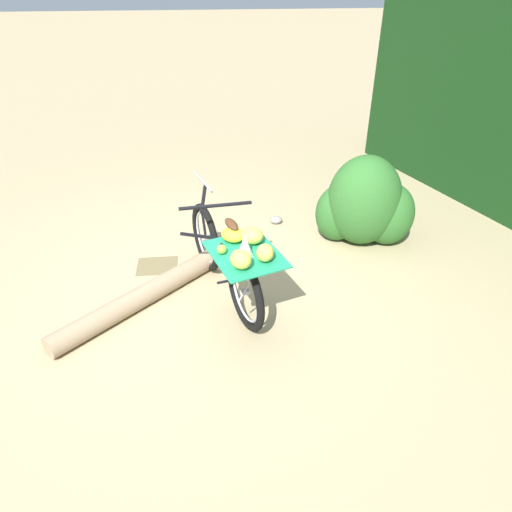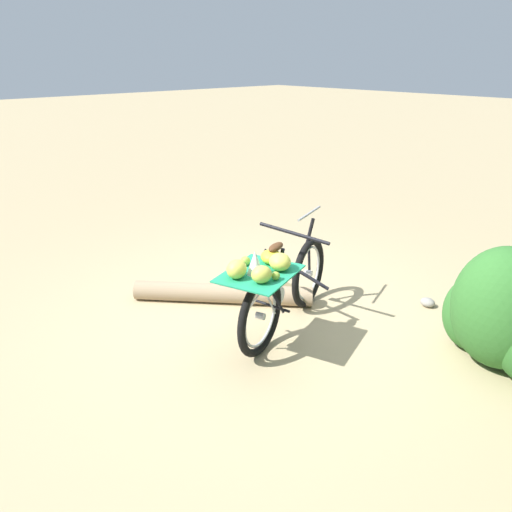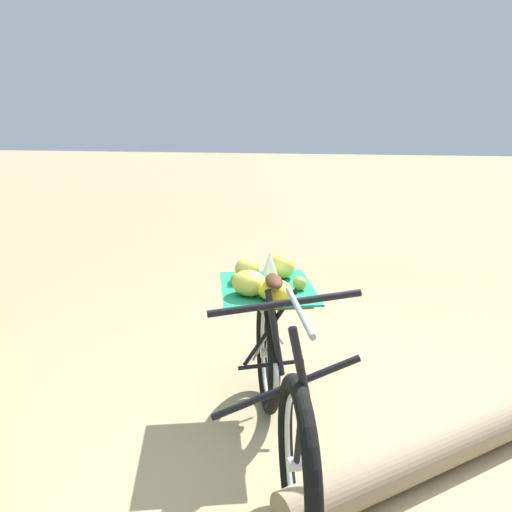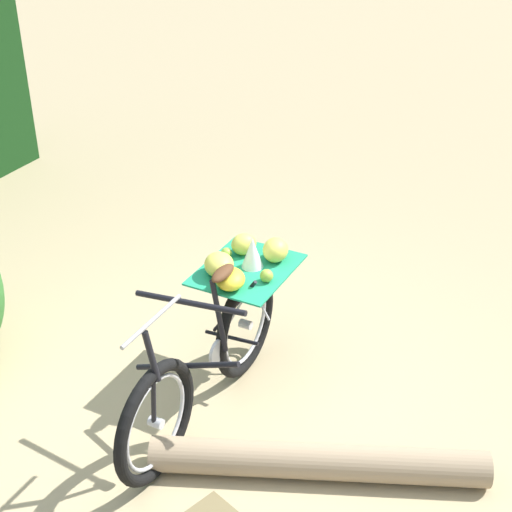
{
  "view_description": "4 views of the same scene",
  "coord_description": "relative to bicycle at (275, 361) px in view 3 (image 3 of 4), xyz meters",
  "views": [
    {
      "loc": [
        -0.09,
        3.84,
        2.87
      ],
      "look_at": [
        -0.43,
        0.63,
        0.8
      ],
      "focal_mm": 32.86,
      "sensor_mm": 36.0,
      "label": 1
    },
    {
      "loc": [
        -3.12,
        3.14,
        2.46
      ],
      "look_at": [
        -0.23,
        0.48,
        0.87
      ],
      "focal_mm": 35.07,
      "sensor_mm": 36.0,
      "label": 2
    },
    {
      "loc": [
        0.23,
        -2.24,
        1.71
      ],
      "look_at": [
        -0.44,
        0.67,
        0.93
      ],
      "focal_mm": 35.33,
      "sensor_mm": 36.0,
      "label": 3
    },
    {
      "loc": [
        2.63,
        -2.25,
        3.24
      ],
      "look_at": [
        -0.23,
        0.52,
        0.94
      ],
      "focal_mm": 53.16,
      "sensor_mm": 36.0,
      "label": 4
    }
  ],
  "objects": [
    {
      "name": "ground_plane",
      "position": [
        0.22,
        -0.17,
        -0.5
      ],
      "size": [
        60.0,
        60.0,
        0.0
      ],
      "primitive_type": "plane",
      "color": "tan"
    },
    {
      "name": "bicycle",
      "position": [
        0.0,
        0.0,
        0.0
      ],
      "size": [
        0.94,
        1.78,
        1.03
      ],
      "rotation": [
        0.0,
        0.0,
        -1.25
      ],
      "color": "black",
      "rests_on": "ground_plane"
    },
    {
      "name": "fallen_log",
      "position": [
        0.86,
        -0.01,
        -0.4
      ],
      "size": [
        1.55,
        1.43,
        0.21
      ],
      "primitive_type": "cylinder",
      "rotation": [
        0.0,
        1.57,
        0.74
      ],
      "color": "#9E8466",
      "rests_on": "ground_plane"
    }
  ]
}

